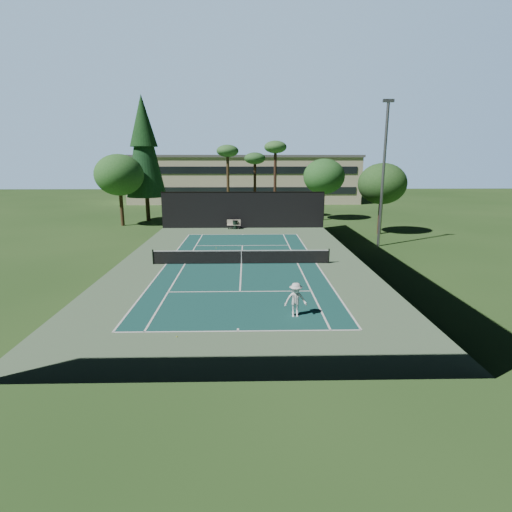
{
  "coord_description": "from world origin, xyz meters",
  "views": [
    {
      "loc": [
        0.43,
        -28.23,
        7.34
      ],
      "look_at": [
        1.0,
        -3.0,
        1.3
      ],
      "focal_mm": 28.0,
      "sensor_mm": 36.0,
      "label": 1
    }
  ],
  "objects_px": {
    "player": "(296,300)",
    "park_bench": "(234,224)",
    "tennis_ball_b": "(217,261)",
    "tennis_ball_c": "(232,253)",
    "tennis_net": "(241,256)",
    "trash_bin": "(235,225)",
    "tennis_ball_d": "(216,248)",
    "tennis_ball_a": "(177,337)"
  },
  "relations": [
    {
      "from": "tennis_ball_b",
      "to": "tennis_ball_c",
      "type": "xyz_separation_m",
      "value": [
        1.08,
        2.51,
        0.0
      ]
    },
    {
      "from": "tennis_net",
      "to": "tennis_ball_c",
      "type": "xyz_separation_m",
      "value": [
        -0.8,
        3.32,
        -0.52
      ]
    },
    {
      "from": "trash_bin",
      "to": "park_bench",
      "type": "bearing_deg",
      "value": 160.51
    },
    {
      "from": "player",
      "to": "park_bench",
      "type": "xyz_separation_m",
      "value": [
        -3.78,
        25.59,
        -0.3
      ]
    },
    {
      "from": "tennis_net",
      "to": "player",
      "type": "bearing_deg",
      "value": -74.94
    },
    {
      "from": "tennis_net",
      "to": "tennis_ball_c",
      "type": "relative_size",
      "value": 167.9
    },
    {
      "from": "tennis_ball_b",
      "to": "tennis_ball_d",
      "type": "relative_size",
      "value": 0.99
    },
    {
      "from": "player",
      "to": "tennis_ball_a",
      "type": "relative_size",
      "value": 28.47
    },
    {
      "from": "player",
      "to": "tennis_ball_b",
      "type": "bearing_deg",
      "value": 109.48
    },
    {
      "from": "tennis_ball_b",
      "to": "park_bench",
      "type": "height_order",
      "value": "park_bench"
    },
    {
      "from": "player",
      "to": "park_bench",
      "type": "relative_size",
      "value": 1.13
    },
    {
      "from": "tennis_ball_a",
      "to": "tennis_ball_b",
      "type": "distance_m",
      "value": 13.24
    },
    {
      "from": "tennis_ball_b",
      "to": "trash_bin",
      "type": "height_order",
      "value": "trash_bin"
    },
    {
      "from": "tennis_ball_a",
      "to": "park_bench",
      "type": "xyz_separation_m",
      "value": [
        1.56,
        27.81,
        0.52
      ]
    },
    {
      "from": "trash_bin",
      "to": "player",
      "type": "bearing_deg",
      "value": -81.89
    },
    {
      "from": "tennis_ball_a",
      "to": "tennis_ball_c",
      "type": "bearing_deg",
      "value": 83.48
    },
    {
      "from": "tennis_ball_a",
      "to": "tennis_ball_c",
      "type": "relative_size",
      "value": 0.78
    },
    {
      "from": "tennis_ball_a",
      "to": "trash_bin",
      "type": "relative_size",
      "value": 0.06
    },
    {
      "from": "player",
      "to": "tennis_ball_b",
      "type": "distance_m",
      "value": 11.96
    },
    {
      "from": "tennis_net",
      "to": "trash_bin",
      "type": "xyz_separation_m",
      "value": [
        -0.9,
        15.35,
        -0.08
      ]
    },
    {
      "from": "tennis_ball_d",
      "to": "tennis_ball_b",
      "type": "bearing_deg",
      "value": -85.28
    },
    {
      "from": "tennis_ball_c",
      "to": "trash_bin",
      "type": "distance_m",
      "value": 12.04
    },
    {
      "from": "tennis_ball_c",
      "to": "park_bench",
      "type": "relative_size",
      "value": 0.05
    },
    {
      "from": "tennis_ball_b",
      "to": "tennis_ball_d",
      "type": "distance_m",
      "value": 4.43
    },
    {
      "from": "trash_bin",
      "to": "tennis_ball_c",
      "type": "bearing_deg",
      "value": -89.53
    },
    {
      "from": "tennis_ball_a",
      "to": "trash_bin",
      "type": "distance_m",
      "value": 27.82
    },
    {
      "from": "player",
      "to": "tennis_ball_c",
      "type": "bearing_deg",
      "value": 101.41
    },
    {
      "from": "tennis_ball_a",
      "to": "tennis_ball_b",
      "type": "height_order",
      "value": "tennis_ball_b"
    },
    {
      "from": "tennis_ball_d",
      "to": "park_bench",
      "type": "relative_size",
      "value": 0.05
    },
    {
      "from": "tennis_ball_b",
      "to": "trash_bin",
      "type": "relative_size",
      "value": 0.08
    },
    {
      "from": "player",
      "to": "park_bench",
      "type": "bearing_deg",
      "value": 95.13
    },
    {
      "from": "trash_bin",
      "to": "tennis_ball_d",
      "type": "bearing_deg",
      "value": -97.56
    },
    {
      "from": "tennis_ball_c",
      "to": "trash_bin",
      "type": "bearing_deg",
      "value": 90.47
    },
    {
      "from": "tennis_net",
      "to": "trash_bin",
      "type": "relative_size",
      "value": 13.65
    },
    {
      "from": "park_bench",
      "to": "trash_bin",
      "type": "xyz_separation_m",
      "value": [
        0.14,
        -0.05,
        -0.07
      ]
    },
    {
      "from": "player",
      "to": "tennis_ball_a",
      "type": "xyz_separation_m",
      "value": [
        -5.34,
        -2.22,
        -0.82
      ]
    },
    {
      "from": "player",
      "to": "tennis_ball_d",
      "type": "height_order",
      "value": "player"
    },
    {
      "from": "player",
      "to": "tennis_ball_c",
      "type": "xyz_separation_m",
      "value": [
        -3.54,
        13.51,
        -0.81
      ]
    },
    {
      "from": "tennis_net",
      "to": "tennis_ball_b",
      "type": "bearing_deg",
      "value": 156.54
    },
    {
      "from": "player",
      "to": "tennis_net",
      "type": "bearing_deg",
      "value": 101.79
    },
    {
      "from": "tennis_net",
      "to": "tennis_ball_a",
      "type": "distance_m",
      "value": 12.69
    },
    {
      "from": "tennis_net",
      "to": "tennis_ball_b",
      "type": "xyz_separation_m",
      "value": [
        -1.87,
        0.81,
        -0.52
      ]
    }
  ]
}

